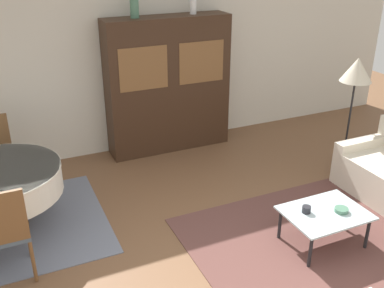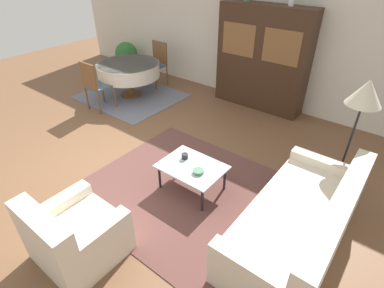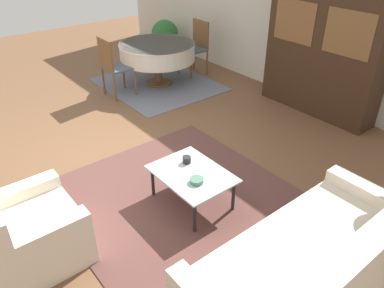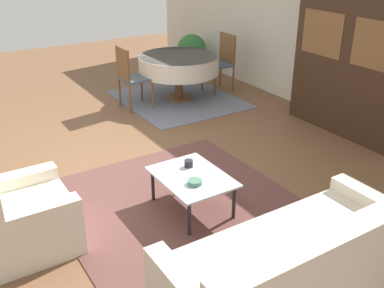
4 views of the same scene
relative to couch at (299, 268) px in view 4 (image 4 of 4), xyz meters
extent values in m
plane|color=brown|center=(-2.77, -0.39, -0.30)|extent=(14.00, 14.00, 0.00)
cube|color=beige|center=(-2.77, 3.24, 1.05)|extent=(10.00, 0.06, 2.70)
cube|color=brown|center=(-1.63, -0.10, -0.30)|extent=(2.51, 2.37, 0.01)
cube|color=slate|center=(-4.55, 1.62, -0.30)|extent=(2.12, 1.83, 0.01)
cube|color=beige|center=(-0.05, 0.00, -0.07)|extent=(0.94, 2.08, 0.46)
cube|color=beige|center=(0.31, 0.00, 0.35)|extent=(0.20, 2.08, 0.38)
cube|color=beige|center=(-0.05, 0.96, 0.22)|extent=(0.94, 0.16, 0.12)
cube|color=beige|center=(-1.81, -1.59, -0.08)|extent=(0.84, 0.81, 0.45)
cube|color=beige|center=(-2.15, -1.59, 0.21)|extent=(0.16, 0.81, 0.12)
cube|color=beige|center=(-1.47, -1.59, 0.21)|extent=(0.16, 0.81, 0.12)
cylinder|color=black|center=(-1.88, -0.27, -0.11)|extent=(0.04, 0.04, 0.37)
cylinder|color=black|center=(-1.14, -0.27, -0.11)|extent=(0.04, 0.04, 0.37)
cylinder|color=black|center=(-1.88, 0.25, -0.11)|extent=(0.04, 0.04, 0.37)
cylinder|color=black|center=(-1.14, 0.25, -0.11)|extent=(0.04, 0.04, 0.37)
cube|color=silver|center=(-1.51, -0.01, 0.08)|extent=(0.85, 0.64, 0.02)
cube|color=#382316|center=(-2.07, 2.98, 0.70)|extent=(1.85, 0.43, 2.01)
cube|color=brown|center=(-2.52, 2.76, 1.06)|extent=(0.70, 0.01, 0.60)
cube|color=brown|center=(-1.63, 2.76, 1.06)|extent=(0.70, 0.01, 0.60)
cylinder|color=brown|center=(-4.58, 1.65, -0.28)|extent=(0.48, 0.48, 0.03)
cylinder|color=brown|center=(-4.58, 1.65, -0.07)|extent=(0.14, 0.14, 0.45)
cylinder|color=silver|center=(-4.58, 1.65, 0.31)|extent=(1.35, 1.35, 0.30)
cylinder|color=silver|center=(-4.58, 1.65, 0.44)|extent=(1.36, 1.36, 0.03)
cylinder|color=brown|center=(-4.78, 1.04, -0.06)|extent=(0.04, 0.04, 0.46)
cylinder|color=brown|center=(-4.38, 1.04, -0.06)|extent=(0.04, 0.04, 0.46)
cylinder|color=brown|center=(-4.78, 0.63, -0.06)|extent=(0.04, 0.04, 0.46)
cylinder|color=brown|center=(-4.38, 0.63, -0.06)|extent=(0.04, 0.04, 0.46)
cube|color=#475666|center=(-4.58, 0.84, 0.19)|extent=(0.44, 0.44, 0.04)
cube|color=brown|center=(-4.58, 0.64, 0.46)|extent=(0.44, 0.04, 0.51)
cylinder|color=brown|center=(-4.38, 2.27, -0.06)|extent=(0.04, 0.04, 0.46)
cylinder|color=brown|center=(-4.78, 2.27, -0.06)|extent=(0.04, 0.04, 0.46)
cylinder|color=brown|center=(-4.38, 2.67, -0.06)|extent=(0.04, 0.04, 0.46)
cylinder|color=brown|center=(-4.78, 2.67, -0.06)|extent=(0.04, 0.04, 0.46)
cube|color=#475666|center=(-4.58, 2.47, 0.19)|extent=(0.44, 0.44, 0.04)
cube|color=brown|center=(-4.58, 2.67, 0.46)|extent=(0.44, 0.04, 0.51)
cylinder|color=#232328|center=(-1.70, 0.07, 0.13)|extent=(0.09, 0.09, 0.07)
cylinder|color=#4C7A60|center=(-1.35, -0.07, 0.12)|extent=(0.14, 0.14, 0.04)
cylinder|color=#93664C|center=(-5.93, 2.76, -0.19)|extent=(0.34, 0.34, 0.22)
sphere|color=#2D6B33|center=(-5.93, 2.76, 0.17)|extent=(0.59, 0.59, 0.59)
camera|label=1|loc=(-4.41, -3.04, 2.68)|focal=42.00mm
camera|label=2|loc=(0.46, -2.53, 2.54)|focal=28.00mm
camera|label=3|loc=(0.98, -2.00, 2.38)|focal=35.00mm
camera|label=4|loc=(1.84, -2.11, 2.30)|focal=42.00mm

